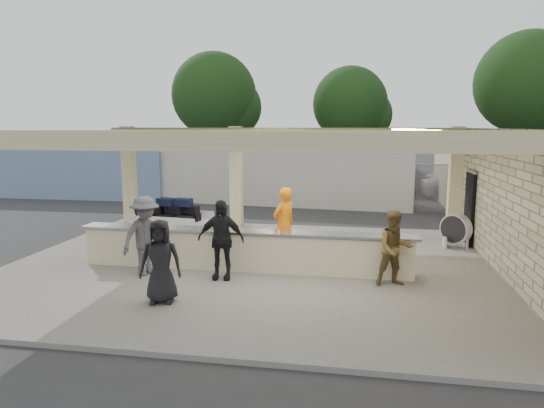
% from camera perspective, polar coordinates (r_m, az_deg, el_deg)
% --- Properties ---
extents(ground, '(120.00, 120.00, 0.00)m').
position_cam_1_polar(ground, '(12.43, -2.77, -7.47)').
color(ground, '#2A2A2D').
rests_on(ground, ground).
extents(pavilion, '(12.01, 10.00, 3.55)m').
position_cam_1_polar(pavilion, '(12.71, -1.22, -0.84)').
color(pavilion, slate).
rests_on(pavilion, ground).
extents(baggage_counter, '(8.20, 0.58, 0.98)m').
position_cam_1_polar(baggage_counter, '(11.81, -3.33, -5.43)').
color(baggage_counter, beige).
rests_on(baggage_counter, pavilion).
extents(luggage_cart, '(2.37, 1.65, 1.29)m').
position_cam_1_polar(luggage_cart, '(15.10, -11.77, -1.58)').
color(luggage_cart, silver).
rests_on(luggage_cart, pavilion).
extents(drum_fan, '(0.85, 0.80, 0.97)m').
position_cam_1_polar(drum_fan, '(14.93, 20.81, -2.79)').
color(drum_fan, silver).
rests_on(drum_fan, pavilion).
extents(baggage_handler, '(0.74, 0.79, 1.93)m').
position_cam_1_polar(baggage_handler, '(12.40, 1.43, -2.45)').
color(baggage_handler, orange).
rests_on(baggage_handler, pavilion).
extents(passenger_a, '(0.87, 0.55, 1.66)m').
position_cam_1_polar(passenger_a, '(10.89, 14.27, -5.09)').
color(passenger_a, brown).
rests_on(passenger_a, pavilion).
extents(passenger_b, '(1.09, 0.44, 1.83)m').
position_cam_1_polar(passenger_b, '(11.06, -6.04, -4.19)').
color(passenger_b, black).
rests_on(passenger_b, pavilion).
extents(passenger_c, '(1.00, 1.24, 1.86)m').
position_cam_1_polar(passenger_c, '(11.69, -14.68, -3.63)').
color(passenger_c, '#454449').
rests_on(passenger_c, pavilion).
extents(passenger_d, '(0.87, 0.50, 1.67)m').
position_cam_1_polar(passenger_d, '(9.82, -12.98, -6.57)').
color(passenger_d, black).
rests_on(passenger_d, pavilion).
extents(car_white_a, '(5.22, 2.81, 1.44)m').
position_cam_1_polar(car_white_a, '(26.01, 22.58, 2.21)').
color(car_white_a, silver).
rests_on(car_white_a, ground).
extents(car_dark, '(4.62, 3.12, 1.45)m').
position_cam_1_polar(car_dark, '(26.21, 15.61, 2.64)').
color(car_dark, black).
rests_on(car_dark, ground).
extents(container_white, '(12.98, 3.85, 2.77)m').
position_cam_1_polar(container_white, '(22.64, -0.03, 3.67)').
color(container_white, beige).
rests_on(container_white, ground).
extents(container_blue, '(10.00, 2.51, 2.59)m').
position_cam_1_polar(container_blue, '(26.52, -22.13, 3.61)').
color(container_blue, '#7693BE').
rests_on(container_blue, ground).
extents(tree_left, '(6.60, 6.30, 9.00)m').
position_cam_1_polar(tree_left, '(37.29, -6.27, 12.25)').
color(tree_left, '#382619').
rests_on(tree_left, ground).
extents(tree_mid, '(6.00, 5.60, 8.00)m').
position_cam_1_polar(tree_mid, '(37.80, 9.65, 11.18)').
color(tree_mid, '#382619').
rests_on(tree_mid, ground).
extents(tree_right, '(7.20, 7.00, 10.00)m').
position_cam_1_polar(tree_right, '(38.67, 28.18, 12.06)').
color(tree_right, '#382619').
rests_on(tree_right, ground).
extents(adjacent_building, '(6.00, 8.00, 3.20)m').
position_cam_1_polar(adjacent_building, '(22.76, 27.50, 3.21)').
color(adjacent_building, beige).
rests_on(adjacent_building, ground).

